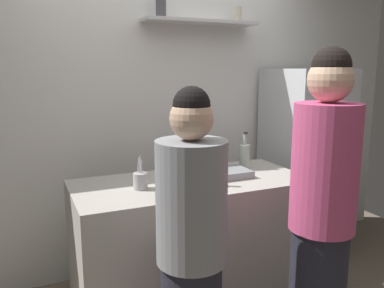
{
  "coord_description": "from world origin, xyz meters",
  "views": [
    {
      "loc": [
        -1.07,
        -1.86,
        1.66
      ],
      "look_at": [
        -0.02,
        0.49,
        1.18
      ],
      "focal_mm": 37.07,
      "sensor_mm": 36.0,
      "label": 1
    }
  ],
  "objects_px": {
    "refrigerator": "(303,164)",
    "wine_bottle_green_glass": "(198,169)",
    "utensil_holder": "(140,181)",
    "person_grey_hoodie": "(192,254)",
    "wine_bottle_amber_glass": "(195,179)",
    "wine_bottle_dark_glass": "(162,180)",
    "baking_pan": "(225,174)",
    "person_pink_top": "(321,219)",
    "water_bottle_plastic": "(192,156)",
    "wine_bottle_pale_glass": "(245,155)"
  },
  "relations": [
    {
      "from": "refrigerator",
      "to": "wine_bottle_green_glass",
      "type": "xyz_separation_m",
      "value": [
        -1.25,
        -0.49,
        0.21
      ]
    },
    {
      "from": "utensil_holder",
      "to": "person_grey_hoodie",
      "type": "height_order",
      "value": "person_grey_hoodie"
    },
    {
      "from": "wine_bottle_green_glass",
      "to": "wine_bottle_amber_glass",
      "type": "bearing_deg",
      "value": -119.27
    },
    {
      "from": "wine_bottle_amber_glass",
      "to": "wine_bottle_dark_glass",
      "type": "bearing_deg",
      "value": 162.6
    },
    {
      "from": "baking_pan",
      "to": "person_pink_top",
      "type": "xyz_separation_m",
      "value": [
        0.14,
        -0.81,
        -0.06
      ]
    },
    {
      "from": "water_bottle_plastic",
      "to": "person_grey_hoodie",
      "type": "height_order",
      "value": "person_grey_hoodie"
    },
    {
      "from": "wine_bottle_pale_glass",
      "to": "wine_bottle_green_glass",
      "type": "bearing_deg",
      "value": -153.27
    },
    {
      "from": "wine_bottle_pale_glass",
      "to": "wine_bottle_dark_glass",
      "type": "height_order",
      "value": "wine_bottle_pale_glass"
    },
    {
      "from": "person_pink_top",
      "to": "wine_bottle_green_glass",
      "type": "bearing_deg",
      "value": 64.73
    },
    {
      "from": "refrigerator",
      "to": "person_grey_hoodie",
      "type": "xyz_separation_m",
      "value": [
        -1.56,
        -1.08,
        -0.05
      ]
    },
    {
      "from": "baking_pan",
      "to": "wine_bottle_dark_glass",
      "type": "bearing_deg",
      "value": -155.95
    },
    {
      "from": "wine_bottle_amber_glass",
      "to": "wine_bottle_pale_glass",
      "type": "bearing_deg",
      "value": 35.99
    },
    {
      "from": "wine_bottle_pale_glass",
      "to": "water_bottle_plastic",
      "type": "distance_m",
      "value": 0.39
    },
    {
      "from": "refrigerator",
      "to": "utensil_holder",
      "type": "height_order",
      "value": "refrigerator"
    },
    {
      "from": "wine_bottle_green_glass",
      "to": "person_pink_top",
      "type": "height_order",
      "value": "person_pink_top"
    },
    {
      "from": "baking_pan",
      "to": "water_bottle_plastic",
      "type": "relative_size",
      "value": 1.58
    },
    {
      "from": "wine_bottle_amber_glass",
      "to": "refrigerator",
      "type": "bearing_deg",
      "value": 26.45
    },
    {
      "from": "refrigerator",
      "to": "wine_bottle_amber_glass",
      "type": "distance_m",
      "value": 1.53
    },
    {
      "from": "refrigerator",
      "to": "baking_pan",
      "type": "xyz_separation_m",
      "value": [
        -1.0,
        -0.37,
        0.12
      ]
    },
    {
      "from": "wine_bottle_green_glass",
      "to": "wine_bottle_dark_glass",
      "type": "xyz_separation_m",
      "value": [
        -0.29,
        -0.13,
        -0.01
      ]
    },
    {
      "from": "utensil_holder",
      "to": "wine_bottle_dark_glass",
      "type": "height_order",
      "value": "wine_bottle_dark_glass"
    },
    {
      "from": "refrigerator",
      "to": "wine_bottle_dark_glass",
      "type": "bearing_deg",
      "value": -158.17
    },
    {
      "from": "baking_pan",
      "to": "wine_bottle_pale_glass",
      "type": "height_order",
      "value": "wine_bottle_pale_glass"
    },
    {
      "from": "baking_pan",
      "to": "wine_bottle_pale_glass",
      "type": "relative_size",
      "value": 1.2
    },
    {
      "from": "utensil_holder",
      "to": "wine_bottle_dark_glass",
      "type": "bearing_deg",
      "value": -71.36
    },
    {
      "from": "wine_bottle_amber_glass",
      "to": "water_bottle_plastic",
      "type": "bearing_deg",
      "value": 67.85
    },
    {
      "from": "refrigerator",
      "to": "water_bottle_plastic",
      "type": "distance_m",
      "value": 1.13
    },
    {
      "from": "person_grey_hoodie",
      "to": "wine_bottle_dark_glass",
      "type": "bearing_deg",
      "value": 116.9
    },
    {
      "from": "utensil_holder",
      "to": "baking_pan",
      "type": "bearing_deg",
      "value": 3.14
    },
    {
      "from": "wine_bottle_dark_glass",
      "to": "water_bottle_plastic",
      "type": "height_order",
      "value": "wine_bottle_dark_glass"
    },
    {
      "from": "baking_pan",
      "to": "utensil_holder",
      "type": "bearing_deg",
      "value": -176.86
    },
    {
      "from": "utensil_holder",
      "to": "wine_bottle_green_glass",
      "type": "bearing_deg",
      "value": -12.45
    },
    {
      "from": "utensil_holder",
      "to": "wine_bottle_green_glass",
      "type": "height_order",
      "value": "wine_bottle_green_glass"
    },
    {
      "from": "utensil_holder",
      "to": "wine_bottle_pale_glass",
      "type": "distance_m",
      "value": 0.88
    },
    {
      "from": "baking_pan",
      "to": "wine_bottle_pale_glass",
      "type": "bearing_deg",
      "value": 29.48
    },
    {
      "from": "person_grey_hoodie",
      "to": "utensil_holder",
      "type": "bearing_deg",
      "value": 123.66
    },
    {
      "from": "wine_bottle_green_glass",
      "to": "water_bottle_plastic",
      "type": "distance_m",
      "value": 0.44
    },
    {
      "from": "utensil_holder",
      "to": "wine_bottle_pale_glass",
      "type": "relative_size",
      "value": 0.76
    },
    {
      "from": "utensil_holder",
      "to": "person_pink_top",
      "type": "xyz_separation_m",
      "value": [
        0.75,
        -0.78,
        -0.09
      ]
    },
    {
      "from": "refrigerator",
      "to": "person_pink_top",
      "type": "xyz_separation_m",
      "value": [
        -0.86,
        -1.19,
        0.05
      ]
    },
    {
      "from": "baking_pan",
      "to": "person_grey_hoodie",
      "type": "xyz_separation_m",
      "value": [
        -0.56,
        -0.7,
        -0.17
      ]
    },
    {
      "from": "wine_bottle_pale_glass",
      "to": "wine_bottle_dark_glass",
      "type": "bearing_deg",
      "value": -154.21
    },
    {
      "from": "wine_bottle_pale_glass",
      "to": "person_pink_top",
      "type": "bearing_deg",
      "value": -96.45
    },
    {
      "from": "wine_bottle_pale_glass",
      "to": "wine_bottle_amber_glass",
      "type": "height_order",
      "value": "same"
    },
    {
      "from": "wine_bottle_green_glass",
      "to": "person_pink_top",
      "type": "xyz_separation_m",
      "value": [
        0.39,
        -0.7,
        -0.15
      ]
    },
    {
      "from": "wine_bottle_dark_glass",
      "to": "wine_bottle_amber_glass",
      "type": "xyz_separation_m",
      "value": [
        0.18,
        -0.06,
        0.0
      ]
    },
    {
      "from": "wine_bottle_pale_glass",
      "to": "water_bottle_plastic",
      "type": "height_order",
      "value": "wine_bottle_pale_glass"
    },
    {
      "from": "wine_bottle_pale_glass",
      "to": "person_grey_hoodie",
      "type": "xyz_separation_m",
      "value": [
        -0.81,
        -0.84,
        -0.25
      ]
    },
    {
      "from": "water_bottle_plastic",
      "to": "person_pink_top",
      "type": "xyz_separation_m",
      "value": [
        0.25,
        -1.11,
        -0.13
      ]
    },
    {
      "from": "wine_bottle_green_glass",
      "to": "wine_bottle_pale_glass",
      "type": "xyz_separation_m",
      "value": [
        0.5,
        0.25,
        -0.01
      ]
    }
  ]
}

